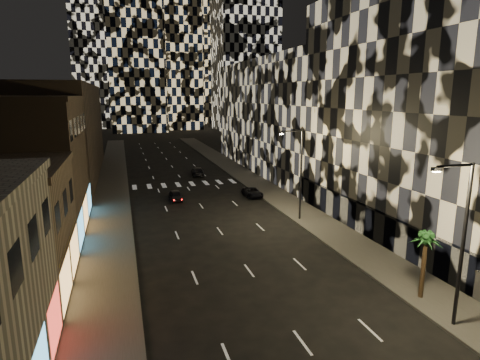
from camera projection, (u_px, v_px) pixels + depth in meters
sidewalk_left at (112, 188)px, 54.41m from camera, size 4.00×120.00×0.15m
sidewalk_right at (252, 179)px, 59.96m from camera, size 4.00×120.00×0.15m
curb_left at (128, 187)px, 54.99m from camera, size 0.20×120.00×0.15m
curb_right at (238, 180)px, 59.38m from camera, size 0.20×120.00×0.15m
retail_brown at (22, 169)px, 35.75m from camera, size 10.00×15.00×12.00m
retail_filler_left at (61, 132)px, 60.40m from camera, size 10.00×40.00×14.00m
midrise_right at (443, 111)px, 36.55m from camera, size 16.00×25.00×22.00m
midrise_base at (363, 218)px, 36.39m from camera, size 0.60×25.00×3.00m
midrise_filler_right at (295, 116)px, 67.44m from camera, size 16.00×40.00×18.00m
streetlight_near at (460, 235)px, 20.90m from camera, size 2.55×0.25×9.00m
streetlight_far at (299, 168)px, 39.65m from camera, size 2.55×0.25×9.00m
car_dark_midlane at (176, 196)px, 48.16m from camera, size 1.48×3.60×1.22m
car_dark_oncoming at (198, 171)px, 63.19m from camera, size 2.30×4.64×1.30m
car_dark_rightlane at (253, 192)px, 50.06m from camera, size 2.01×4.16×1.14m
palm_tree at (426, 243)px, 24.28m from camera, size 2.17×2.17×4.28m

